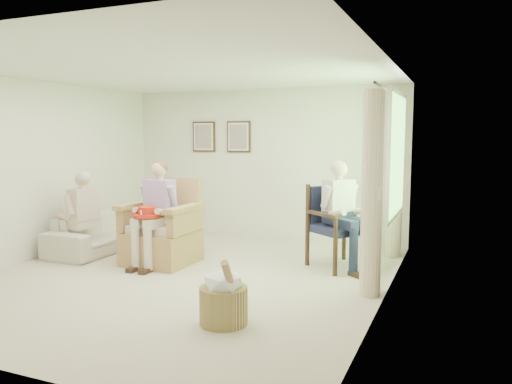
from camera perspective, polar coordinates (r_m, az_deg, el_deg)
floor at (r=6.54m, az=-8.36°, el=-9.58°), size 5.50×5.50×0.00m
back_wall at (r=8.77m, az=0.79°, el=3.20°), size 5.00×0.04×2.60m
left_wall at (r=7.90m, az=-24.29°, el=2.26°), size 0.04×5.50×2.60m
right_wall at (r=5.45m, az=14.55°, el=1.00°), size 0.04×5.50×2.60m
ceiling at (r=6.34m, az=-8.76°, el=13.65°), size 5.00×5.50×0.02m
window at (r=6.63m, az=15.79°, el=4.37°), size 0.13×2.50×1.63m
curtain_left at (r=5.71m, az=13.13°, el=-0.24°), size 0.34×0.34×2.30m
curtain_right at (r=7.64m, az=15.58°, el=1.35°), size 0.34×0.34×2.30m
framed_print_left at (r=9.21m, az=-5.99°, el=6.31°), size 0.45×0.05×0.55m
framed_print_right at (r=8.90m, az=-2.00°, el=6.34°), size 0.45×0.05×0.55m
wicker_armchair at (r=7.21m, az=-10.60°, el=-5.03°), size 0.93×0.92×1.18m
wood_armchair at (r=6.99m, az=9.80°, el=-3.48°), size 0.72×0.67×1.10m
sofa at (r=8.29m, az=-16.84°, el=-4.30°), size 2.00×0.78×0.58m
person_wicker at (r=7.01m, az=-11.38°, el=-1.49°), size 0.40×0.62×1.42m
person_dark at (r=6.78m, az=9.50°, el=-1.61°), size 0.40×0.63×1.44m
person_sofa at (r=7.82m, az=-19.47°, el=-1.94°), size 0.42×0.62×1.25m
red_hat at (r=6.86m, az=-12.33°, el=-2.35°), size 0.37×0.37×0.14m
hatbox at (r=4.88m, az=-3.72°, el=-11.86°), size 0.59×0.59×0.68m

